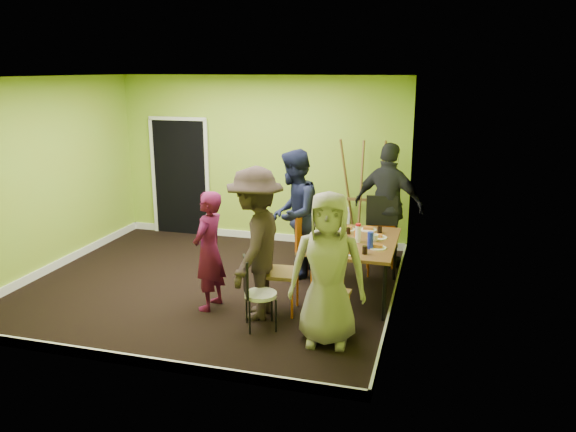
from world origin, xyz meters
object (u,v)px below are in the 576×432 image
object	(u,v)px
person_front_end	(328,269)
chair_back_end	(382,218)
chair_bentwood	(255,290)
person_back_end	(389,206)
chair_left_near	(272,264)
dining_table	(361,245)
easel	(362,197)
person_left_near	(256,244)
thermos	(358,234)
blue_bottle	(370,240)
person_left_far	(294,214)
chair_front_end	(329,289)
chair_left_far	(309,245)
orange_bottle	(356,233)
person_standing	(209,251)

from	to	relation	value
person_front_end	chair_back_end	bearing A→B (deg)	76.72
chair_bentwood	person_back_end	world-z (taller)	person_back_end
chair_left_near	chair_bentwood	distance (m)	0.53
dining_table	person_front_end	bearing A→B (deg)	-96.12
person_back_end	person_front_end	xyz separation A→B (m)	(-0.37, -2.67, -0.09)
easel	person_left_near	world-z (taller)	easel
chair_left_near	easel	distance (m)	2.69
chair_bentwood	thermos	size ratio (longest dim) A/B	3.98
thermos	easel	bearing A→B (deg)	96.85
dining_table	blue_bottle	size ratio (longest dim) A/B	7.03
person_left_far	person_front_end	world-z (taller)	person_left_far
chair_left_near	chair_front_end	bearing A→B (deg)	57.40
chair_left_far	thermos	size ratio (longest dim) A/B	4.44
person_back_end	easel	bearing A→B (deg)	-29.87
chair_left_far	person_front_end	size ratio (longest dim) A/B	0.56
person_back_end	dining_table	bearing A→B (deg)	99.39
dining_table	person_back_end	bearing A→B (deg)	80.37
orange_bottle	dining_table	bearing A→B (deg)	-61.75
chair_front_end	person_left_far	world-z (taller)	person_left_far
chair_back_end	person_standing	xyz separation A→B (m)	(-1.88, -1.98, -0.03)
person_standing	person_front_end	distance (m)	1.67
chair_bentwood	orange_bottle	distance (m)	1.75
chair_back_end	blue_bottle	size ratio (longest dim) A/B	5.16
chair_bentwood	orange_bottle	size ratio (longest dim) A/B	9.81
orange_bottle	person_standing	world-z (taller)	person_standing
chair_back_end	person_left_near	world-z (taller)	person_left_near
dining_table	chair_front_end	xyz separation A→B (m)	(-0.17, -1.18, -0.17)
chair_bentwood	person_standing	distance (m)	0.87
chair_back_end	person_front_end	distance (m)	2.50
person_standing	person_left_far	world-z (taller)	person_left_far
thermos	person_front_end	size ratio (longest dim) A/B	0.13
thermos	person_standing	bearing A→B (deg)	-154.14
chair_front_end	person_front_end	size ratio (longest dim) A/B	0.56
orange_bottle	person_standing	size ratio (longest dim) A/B	0.06
chair_front_end	person_standing	world-z (taller)	person_standing
thermos	orange_bottle	world-z (taller)	thermos
chair_front_end	easel	xyz separation A→B (m)	(-0.09, 3.00, 0.39)
person_standing	person_left_near	world-z (taller)	person_left_near
chair_back_end	thermos	distance (m)	1.17
thermos	orange_bottle	distance (m)	0.26
person_standing	person_back_end	xyz separation A→B (m)	(1.95, 2.16, 0.19)
chair_left_near	person_left_far	distance (m)	1.28
dining_table	person_back_end	xyz separation A→B (m)	(0.22, 1.27, 0.24)
dining_table	blue_bottle	world-z (taller)	blue_bottle
dining_table	chair_front_end	distance (m)	1.20
easel	person_left_far	xyz separation A→B (m)	(-0.77, -1.34, 0.00)
chair_bentwood	person_left_far	world-z (taller)	person_left_far
blue_bottle	person_standing	bearing A→B (deg)	-162.50
chair_front_end	blue_bottle	xyz separation A→B (m)	(0.32, 0.89, 0.33)
chair_left_far	person_front_end	xyz separation A→B (m)	(0.62, -1.72, 0.31)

